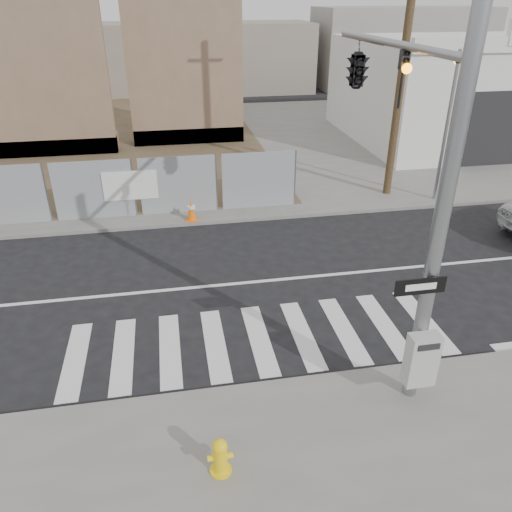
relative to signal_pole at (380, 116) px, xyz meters
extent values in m
plane|color=black|center=(-2.49, 2.05, -4.78)|extent=(100.00, 100.00, 0.00)
cube|color=slate|center=(-2.49, 16.05, -4.72)|extent=(50.00, 20.00, 0.12)
cylinder|color=gray|center=(0.01, -2.75, -1.16)|extent=(0.26, 0.26, 7.00)
cylinder|color=gray|center=(0.01, -0.15, 1.34)|extent=(0.14, 5.20, 0.14)
cube|color=#B2B2AF|center=(-0.04, -3.03, -3.64)|extent=(0.55, 0.30, 1.05)
cube|color=black|center=(-0.24, -2.91, -2.16)|extent=(0.90, 0.03, 0.30)
cube|color=silver|center=(-0.24, -2.93, -2.16)|extent=(0.55, 0.01, 0.12)
imported|color=black|center=(0.01, -0.75, 0.79)|extent=(0.16, 0.20, 1.00)
imported|color=black|center=(0.01, 1.45, 0.79)|extent=(0.53, 2.48, 1.00)
cylinder|color=gray|center=(5.51, 6.65, -2.06)|extent=(0.12, 0.12, 5.20)
imported|color=black|center=(5.51, 6.65, 0.44)|extent=(0.16, 0.20, 1.00)
cube|color=brown|center=(-9.49, 15.05, -0.66)|extent=(6.00, 0.50, 8.00)
cube|color=brown|center=(-9.49, 15.45, -4.26)|extent=(6.00, 1.30, 0.80)
cube|color=brown|center=(-2.99, 16.05, -0.66)|extent=(5.50, 0.50, 8.00)
cube|color=brown|center=(-2.99, 16.45, -4.26)|extent=(5.50, 1.30, 0.80)
cube|color=silver|center=(11.51, 15.05, -2.26)|extent=(12.00, 10.00, 4.80)
cube|color=black|center=(9.51, 10.03, -3.06)|extent=(3.40, 0.06, 3.20)
cylinder|color=brown|center=(4.01, 7.55, 0.34)|extent=(0.28, 0.28, 10.00)
cylinder|color=yellow|center=(-3.77, -3.89, -4.64)|extent=(0.37, 0.37, 0.04)
cylinder|color=yellow|center=(-3.77, -3.89, -4.39)|extent=(0.24, 0.24, 0.53)
sphere|color=yellow|center=(-3.77, -3.89, -4.11)|extent=(0.25, 0.25, 0.25)
cylinder|color=yellow|center=(-3.91, -3.89, -4.34)|extent=(0.13, 0.10, 0.10)
cylinder|color=yellow|center=(-3.63, -3.89, -4.34)|extent=(0.13, 0.10, 0.10)
cube|color=orange|center=(-3.55, 6.27, -4.64)|extent=(0.47, 0.47, 0.03)
cone|color=orange|center=(-3.55, 6.27, -4.30)|extent=(0.42, 0.42, 0.73)
cylinder|color=silver|center=(-3.55, 6.27, -4.19)|extent=(0.28, 0.28, 0.08)
camera|label=1|loc=(-4.20, -9.38, 2.14)|focal=35.00mm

